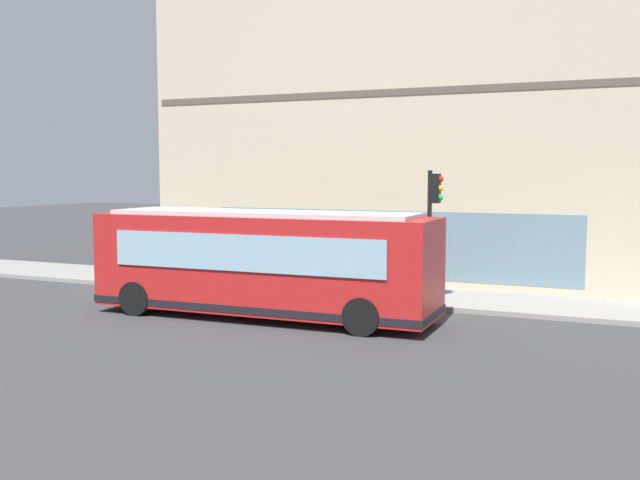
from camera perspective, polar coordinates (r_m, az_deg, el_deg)
ground at (r=20.80m, az=-0.34°, el=-6.26°), size 120.00×120.00×0.00m
sidewalk_curb at (r=24.77m, az=3.77°, el=-4.22°), size 3.53×40.00×0.15m
building_corner at (r=29.36m, az=7.29°, el=9.48°), size 6.76×19.41×12.66m
city_bus_nearside at (r=20.97m, az=-4.50°, el=-1.88°), size 2.74×10.08×3.07m
traffic_light_near_corner at (r=22.66m, az=8.85°, el=2.27°), size 0.32×0.49×4.08m
fire_hydrant at (r=24.30m, az=9.02°, el=-3.41°), size 0.35×0.35×0.74m
pedestrian_walking_along_curb at (r=24.84m, az=2.52°, el=-1.92°), size 0.32×0.32×1.57m
pedestrian_by_light_pole at (r=26.75m, az=-8.14°, el=-1.16°), size 0.32×0.32×1.77m
pedestrian_near_hydrant at (r=27.34m, az=-4.47°, el=-0.97°), size 0.32×0.32×1.79m
pedestrian_near_building_entrance at (r=28.04m, az=-10.05°, el=-1.07°), size 0.32×0.32×1.64m
newspaper_vending_box at (r=25.28m, az=-4.84°, el=-2.82°), size 0.44×0.43×0.90m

